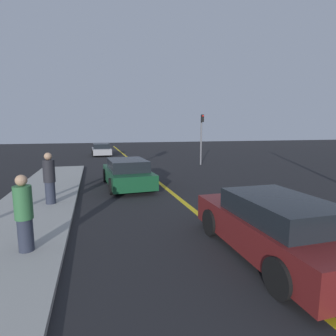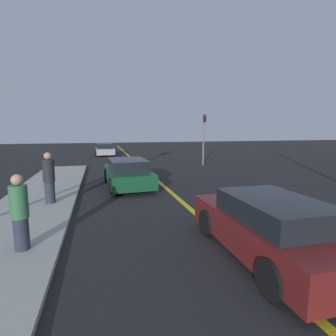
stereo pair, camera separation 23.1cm
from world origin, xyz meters
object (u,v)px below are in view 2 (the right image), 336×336
car_far_distant (128,173)px  traffic_light (204,134)px  pedestrian_mid_group (49,178)px  car_ahead_center (268,227)px  car_parked_left_lot (105,150)px  pedestrian_near_curb (20,213)px

car_far_distant → traffic_light: 9.09m
car_far_distant → traffic_light: (6.44, 6.19, 1.71)m
pedestrian_mid_group → traffic_light: traffic_light is taller
car_ahead_center → pedestrian_mid_group: bearing=135.2°
car_parked_left_lot → pedestrian_mid_group: bearing=-98.9°
pedestrian_near_curb → pedestrian_mid_group: size_ratio=0.92×
car_far_distant → pedestrian_near_curb: pedestrian_near_curb is taller
pedestrian_mid_group → car_far_distant: bearing=40.8°
pedestrian_near_curb → car_parked_left_lot: bearing=84.2°
pedestrian_near_curb → car_far_distant: bearing=65.1°
pedestrian_near_curb → traffic_light: bearing=53.2°
car_parked_left_lot → car_far_distant: bearing=-89.3°
car_far_distant → pedestrian_near_curb: 7.06m
car_ahead_center → car_far_distant: (-2.14, 7.82, -0.00)m
traffic_light → car_parked_left_lot: bearing=126.1°
car_ahead_center → traffic_light: bearing=73.5°
pedestrian_mid_group → car_parked_left_lot: bearing=82.9°
car_parked_left_lot → traffic_light: 12.22m
car_parked_left_lot → car_ahead_center: bearing=-85.0°
car_ahead_center → car_far_distant: car_ahead_center is taller
car_ahead_center → car_far_distant: size_ratio=0.95×
car_parked_left_lot → pedestrian_near_curb: size_ratio=2.52×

